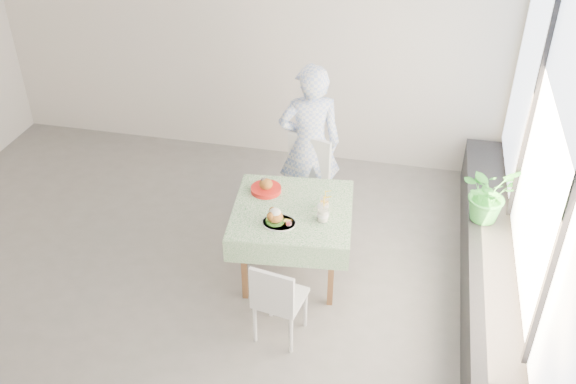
% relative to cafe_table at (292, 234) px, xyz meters
% --- Properties ---
extents(floor, '(6.00, 6.00, 0.00)m').
position_rel_cafe_table_xyz_m(floor, '(-1.04, -0.29, -0.46)').
color(floor, slate).
rests_on(floor, ground).
extents(wall_back, '(6.00, 0.02, 2.80)m').
position_rel_cafe_table_xyz_m(wall_back, '(-1.04, 2.21, 0.94)').
color(wall_back, silver).
rests_on(wall_back, ground).
extents(wall_right, '(0.02, 5.00, 2.80)m').
position_rel_cafe_table_xyz_m(wall_right, '(1.96, -0.29, 0.94)').
color(wall_right, silver).
rests_on(wall_right, ground).
extents(window_pane, '(0.01, 4.80, 2.18)m').
position_rel_cafe_table_xyz_m(window_pane, '(1.93, -0.29, 1.19)').
color(window_pane, '#D1E0F9').
rests_on(window_pane, ground).
extents(window_ledge, '(0.40, 4.80, 0.50)m').
position_rel_cafe_table_xyz_m(window_ledge, '(1.76, -0.29, -0.21)').
color(window_ledge, black).
rests_on(window_ledge, ground).
extents(cafe_table, '(1.15, 1.15, 0.74)m').
position_rel_cafe_table_xyz_m(cafe_table, '(0.00, 0.00, 0.00)').
color(cafe_table, brown).
rests_on(cafe_table, ground).
extents(chair_far, '(0.58, 0.58, 0.98)m').
position_rel_cafe_table_xyz_m(chair_far, '(-0.08, 0.70, -0.16)').
color(chair_far, white).
rests_on(chair_far, ground).
extents(chair_near, '(0.43, 0.43, 0.79)m').
position_rel_cafe_table_xyz_m(chair_near, '(0.07, -0.79, -0.22)').
color(chair_near, white).
rests_on(chair_near, ground).
extents(diner, '(0.73, 0.59, 1.72)m').
position_rel_cafe_table_xyz_m(diner, '(-0.03, 0.94, 0.40)').
color(diner, '#8DA5E1').
rests_on(diner, ground).
extents(main_dish, '(0.30, 0.30, 0.15)m').
position_rel_cafe_table_xyz_m(main_dish, '(-0.08, -0.25, 0.33)').
color(main_dish, white).
rests_on(main_dish, cafe_table).
extents(juice_cup_orange, '(0.08, 0.08, 0.24)m').
position_rel_cafe_table_xyz_m(juice_cup_orange, '(0.28, 0.05, 0.34)').
color(juice_cup_orange, white).
rests_on(juice_cup_orange, cafe_table).
extents(juice_cup_lemonade, '(0.11, 0.11, 0.30)m').
position_rel_cafe_table_xyz_m(juice_cup_lemonade, '(0.29, -0.11, 0.35)').
color(juice_cup_lemonade, white).
rests_on(juice_cup_lemonade, cafe_table).
extents(second_dish, '(0.28, 0.28, 0.13)m').
position_rel_cafe_table_xyz_m(second_dish, '(-0.29, 0.21, 0.32)').
color(second_dish, red).
rests_on(second_dish, cafe_table).
extents(potted_plant, '(0.66, 0.66, 0.55)m').
position_rel_cafe_table_xyz_m(potted_plant, '(1.70, 0.58, 0.32)').
color(potted_plant, '#277731').
rests_on(potted_plant, window_ledge).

